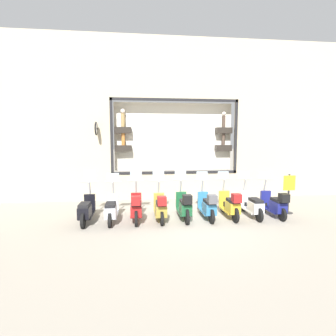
# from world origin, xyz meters

# --- Properties ---
(ground_plane) EXTENTS (120.00, 120.00, 0.00)m
(ground_plane) POSITION_xyz_m (0.00, 0.00, 0.00)
(ground_plane) COLOR gray
(building_facade) EXTENTS (1.21, 36.00, 7.21)m
(building_facade) POSITION_xyz_m (3.60, 0.00, 3.65)
(building_facade) COLOR tan
(building_facade) RESTS_ON ground_plane
(scooter_navy_0) EXTENTS (1.79, 0.61, 1.52)m
(scooter_navy_0) POSITION_xyz_m (0.25, -3.13, 0.45)
(scooter_navy_0) COLOR black
(scooter_navy_0) RESTS_ON ground_plane
(scooter_white_1) EXTENTS (1.80, 0.61, 1.54)m
(scooter_white_1) POSITION_xyz_m (0.32, -2.32, 0.42)
(scooter_white_1) COLOR black
(scooter_white_1) RESTS_ON ground_plane
(scooter_yellow_2) EXTENTS (1.80, 0.60, 1.55)m
(scooter_yellow_2) POSITION_xyz_m (0.26, -1.50, 0.47)
(scooter_yellow_2) COLOR black
(scooter_yellow_2) RESTS_ON ground_plane
(scooter_teal_3) EXTENTS (1.80, 0.60, 1.56)m
(scooter_teal_3) POSITION_xyz_m (0.26, -0.68, 0.47)
(scooter_teal_3) COLOR black
(scooter_teal_3) RESTS_ON ground_plane
(scooter_green_4) EXTENTS (1.80, 0.61, 1.65)m
(scooter_green_4) POSITION_xyz_m (0.27, 0.13, 0.48)
(scooter_green_4) COLOR black
(scooter_green_4) RESTS_ON ground_plane
(scooter_olive_5) EXTENTS (1.79, 0.60, 1.66)m
(scooter_olive_5) POSITION_xyz_m (0.26, 0.95, 0.46)
(scooter_olive_5) COLOR black
(scooter_olive_5) RESTS_ON ground_plane
(scooter_red_6) EXTENTS (1.80, 0.61, 1.59)m
(scooter_red_6) POSITION_xyz_m (0.26, 1.77, 0.48)
(scooter_red_6) COLOR black
(scooter_red_6) RESTS_ON ground_plane
(scooter_silver_7) EXTENTS (1.79, 0.61, 1.55)m
(scooter_silver_7) POSITION_xyz_m (0.32, 2.58, 0.42)
(scooter_silver_7) COLOR black
(scooter_silver_7) RESTS_ON ground_plane
(scooter_black_8) EXTENTS (1.80, 0.61, 1.68)m
(scooter_black_8) POSITION_xyz_m (0.33, 3.40, 0.43)
(scooter_black_8) COLOR black
(scooter_black_8) RESTS_ON ground_plane
(shop_sign_post) EXTENTS (0.36, 0.45, 1.47)m
(shop_sign_post) POSITION_xyz_m (0.63, -3.86, 0.78)
(shop_sign_post) COLOR #232326
(shop_sign_post) RESTS_ON ground_plane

